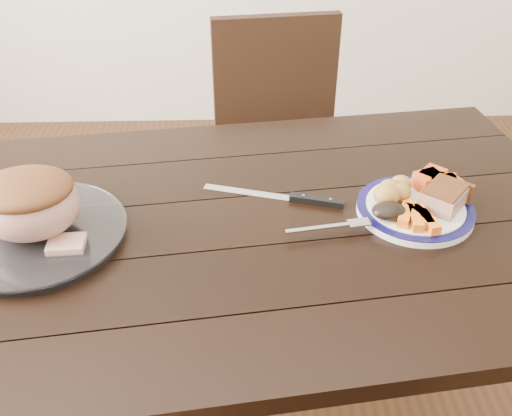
{
  "coord_description": "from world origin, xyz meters",
  "views": [
    {
      "loc": [
        0.05,
        -0.96,
        1.47
      ],
      "look_at": [
        0.08,
        -0.02,
        0.8
      ],
      "focal_mm": 40.0,
      "sensor_mm": 36.0,
      "label": 1
    }
  ],
  "objects_px": {
    "serving_platter": "(37,235)",
    "pork_slice": "(444,198)",
    "dining_table": "(219,256)",
    "fork": "(335,226)",
    "carving_knife": "(299,198)",
    "dinner_plate": "(415,210)",
    "roast_joint": "(29,206)",
    "chair_far": "(280,146)"
  },
  "relations": [
    {
      "from": "serving_platter",
      "to": "pork_slice",
      "type": "xyz_separation_m",
      "value": [
        0.84,
        0.06,
        0.03
      ]
    },
    {
      "from": "dining_table",
      "to": "serving_platter",
      "type": "distance_m",
      "value": 0.38
    },
    {
      "from": "fork",
      "to": "carving_knife",
      "type": "bearing_deg",
      "value": 106.32
    },
    {
      "from": "dinner_plate",
      "to": "serving_platter",
      "type": "bearing_deg",
      "value": -175.36
    },
    {
      "from": "dining_table",
      "to": "fork",
      "type": "xyz_separation_m",
      "value": [
        0.24,
        -0.05,
        0.11
      ]
    },
    {
      "from": "serving_platter",
      "to": "pork_slice",
      "type": "height_order",
      "value": "pork_slice"
    },
    {
      "from": "roast_joint",
      "to": "serving_platter",
      "type": "bearing_deg",
      "value": -14.04
    },
    {
      "from": "serving_platter",
      "to": "carving_knife",
      "type": "distance_m",
      "value": 0.56
    },
    {
      "from": "chair_far",
      "to": "dinner_plate",
      "type": "distance_m",
      "value": 0.79
    },
    {
      "from": "dining_table",
      "to": "pork_slice",
      "type": "distance_m",
      "value": 0.5
    },
    {
      "from": "dining_table",
      "to": "roast_joint",
      "type": "height_order",
      "value": "roast_joint"
    },
    {
      "from": "dinner_plate",
      "to": "serving_platter",
      "type": "distance_m",
      "value": 0.79
    },
    {
      "from": "serving_platter",
      "to": "carving_knife",
      "type": "bearing_deg",
      "value": 12.32
    },
    {
      "from": "chair_far",
      "to": "roast_joint",
      "type": "xyz_separation_m",
      "value": [
        -0.55,
        -0.78,
        0.31
      ]
    },
    {
      "from": "roast_joint",
      "to": "chair_far",
      "type": "bearing_deg",
      "value": 54.76
    },
    {
      "from": "dining_table",
      "to": "carving_knife",
      "type": "relative_size",
      "value": 5.43
    },
    {
      "from": "pork_slice",
      "to": "fork",
      "type": "bearing_deg",
      "value": -164.87
    },
    {
      "from": "dinner_plate",
      "to": "serving_platter",
      "type": "height_order",
      "value": "serving_platter"
    },
    {
      "from": "dining_table",
      "to": "serving_platter",
      "type": "bearing_deg",
      "value": -173.55
    },
    {
      "from": "fork",
      "to": "carving_knife",
      "type": "xyz_separation_m",
      "value": [
        -0.06,
        0.12,
        -0.01
      ]
    },
    {
      "from": "dining_table",
      "to": "serving_platter",
      "type": "height_order",
      "value": "serving_platter"
    },
    {
      "from": "dining_table",
      "to": "carving_knife",
      "type": "bearing_deg",
      "value": 23.39
    },
    {
      "from": "dinner_plate",
      "to": "chair_far",
      "type": "bearing_deg",
      "value": 108.34
    },
    {
      "from": "chair_far",
      "to": "fork",
      "type": "xyz_separation_m",
      "value": [
        0.05,
        -0.78,
        0.25
      ]
    },
    {
      "from": "dinner_plate",
      "to": "carving_knife",
      "type": "relative_size",
      "value": 0.8
    },
    {
      "from": "dinner_plate",
      "to": "carving_knife",
      "type": "distance_m",
      "value": 0.25
    },
    {
      "from": "serving_platter",
      "to": "carving_knife",
      "type": "relative_size",
      "value": 1.11
    },
    {
      "from": "roast_joint",
      "to": "pork_slice",
      "type": "bearing_deg",
      "value": 4.03
    },
    {
      "from": "serving_platter",
      "to": "carving_knife",
      "type": "xyz_separation_m",
      "value": [
        0.54,
        0.12,
        -0.0
      ]
    },
    {
      "from": "carving_knife",
      "to": "roast_joint",
      "type": "bearing_deg",
      "value": -151.47
    },
    {
      "from": "fork",
      "to": "carving_knife",
      "type": "relative_size",
      "value": 0.57
    },
    {
      "from": "fork",
      "to": "chair_far",
      "type": "bearing_deg",
      "value": 84.24
    },
    {
      "from": "pork_slice",
      "to": "roast_joint",
      "type": "relative_size",
      "value": 0.48
    },
    {
      "from": "pork_slice",
      "to": "fork",
      "type": "xyz_separation_m",
      "value": [
        -0.24,
        -0.06,
        -0.02
      ]
    },
    {
      "from": "pork_slice",
      "to": "carving_knife",
      "type": "relative_size",
      "value": 0.3
    },
    {
      "from": "pork_slice",
      "to": "fork",
      "type": "relative_size",
      "value": 0.53
    },
    {
      "from": "serving_platter",
      "to": "pork_slice",
      "type": "bearing_deg",
      "value": 4.03
    },
    {
      "from": "roast_joint",
      "to": "carving_knife",
      "type": "bearing_deg",
      "value": 12.32
    },
    {
      "from": "carving_knife",
      "to": "dining_table",
      "type": "bearing_deg",
      "value": -140.4
    },
    {
      "from": "chair_far",
      "to": "serving_platter",
      "type": "bearing_deg",
      "value": 47.53
    },
    {
      "from": "chair_far",
      "to": "carving_knife",
      "type": "height_order",
      "value": "chair_far"
    },
    {
      "from": "dining_table",
      "to": "roast_joint",
      "type": "xyz_separation_m",
      "value": [
        -0.36,
        -0.04,
        0.17
      ]
    }
  ]
}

